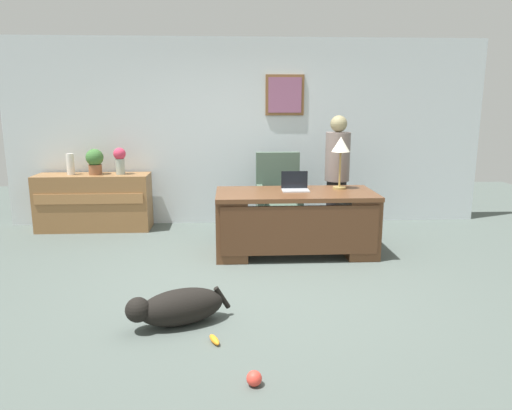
{
  "coord_description": "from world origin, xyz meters",
  "views": [
    {
      "loc": [
        -0.26,
        -4.52,
        1.79
      ],
      "look_at": [
        0.0,
        0.3,
        0.75
      ],
      "focal_mm": 33.49,
      "sensor_mm": 36.0,
      "label": 1
    }
  ],
  "objects_px": {
    "credenza": "(94,202)",
    "armchair": "(278,199)",
    "person_standing": "(337,176)",
    "potted_plant": "(95,160)",
    "laptop": "(295,186)",
    "desk_lamp": "(341,148)",
    "dog_toy_bone": "(214,340)",
    "dog_toy_ball": "(254,378)",
    "dog_lying": "(177,307)",
    "desk": "(295,220)",
    "vase_with_flowers": "(120,159)",
    "vase_empty": "(70,164)"
  },
  "relations": [
    {
      "from": "dog_lying",
      "to": "vase_with_flowers",
      "type": "bearing_deg",
      "value": 109.45
    },
    {
      "from": "desk",
      "to": "credenza",
      "type": "height_order",
      "value": "credenza"
    },
    {
      "from": "dog_toy_ball",
      "to": "dog_toy_bone",
      "type": "distance_m",
      "value": 0.64
    },
    {
      "from": "laptop",
      "to": "dog_toy_bone",
      "type": "relative_size",
      "value": 1.96
    },
    {
      "from": "vase_with_flowers",
      "to": "vase_empty",
      "type": "bearing_deg",
      "value": 180.0
    },
    {
      "from": "desk_lamp",
      "to": "potted_plant",
      "type": "bearing_deg",
      "value": 161.61
    },
    {
      "from": "dog_lying",
      "to": "dog_toy_ball",
      "type": "relative_size",
      "value": 8.24
    },
    {
      "from": "dog_toy_ball",
      "to": "desk_lamp",
      "type": "bearing_deg",
      "value": 67.79
    },
    {
      "from": "vase_with_flowers",
      "to": "dog_toy_ball",
      "type": "relative_size",
      "value": 3.69
    },
    {
      "from": "person_standing",
      "to": "vase_empty",
      "type": "relative_size",
      "value": 5.51
    },
    {
      "from": "desk",
      "to": "potted_plant",
      "type": "height_order",
      "value": "potted_plant"
    },
    {
      "from": "desk",
      "to": "credenza",
      "type": "distance_m",
      "value": 3.0
    },
    {
      "from": "desk",
      "to": "vase_with_flowers",
      "type": "relative_size",
      "value": 5.02
    },
    {
      "from": "person_standing",
      "to": "potted_plant",
      "type": "bearing_deg",
      "value": 169.25
    },
    {
      "from": "person_standing",
      "to": "vase_with_flowers",
      "type": "relative_size",
      "value": 4.35
    },
    {
      "from": "dog_lying",
      "to": "desk_lamp",
      "type": "height_order",
      "value": "desk_lamp"
    },
    {
      "from": "credenza",
      "to": "laptop",
      "type": "height_order",
      "value": "laptop"
    },
    {
      "from": "potted_plant",
      "to": "dog_toy_ball",
      "type": "bearing_deg",
      "value": -63.13
    },
    {
      "from": "vase_with_flowers",
      "to": "dog_toy_bone",
      "type": "xyz_separation_m",
      "value": [
        1.41,
        -3.43,
        -0.99
      ]
    },
    {
      "from": "credenza",
      "to": "vase_empty",
      "type": "bearing_deg",
      "value": 179.73
    },
    {
      "from": "dog_lying",
      "to": "vase_empty",
      "type": "height_order",
      "value": "vase_empty"
    },
    {
      "from": "vase_empty",
      "to": "dog_toy_bone",
      "type": "xyz_separation_m",
      "value": [
        2.09,
        -3.43,
        -0.92
      ]
    },
    {
      "from": "dog_lying",
      "to": "dog_toy_bone",
      "type": "relative_size",
      "value": 5.14
    },
    {
      "from": "laptop",
      "to": "desk_lamp",
      "type": "relative_size",
      "value": 0.51
    },
    {
      "from": "desk",
      "to": "desk_lamp",
      "type": "height_order",
      "value": "desk_lamp"
    },
    {
      "from": "credenza",
      "to": "vase_with_flowers",
      "type": "relative_size",
      "value": 4.21
    },
    {
      "from": "desk",
      "to": "laptop",
      "type": "xyz_separation_m",
      "value": [
        0.0,
        0.13,
        0.4
      ]
    },
    {
      "from": "desk",
      "to": "armchair",
      "type": "xyz_separation_m",
      "value": [
        -0.11,
        0.91,
        0.08
      ]
    },
    {
      "from": "credenza",
      "to": "desk_lamp",
      "type": "bearing_deg",
      "value": -18.1
    },
    {
      "from": "credenza",
      "to": "armchair",
      "type": "bearing_deg",
      "value": -8.15
    },
    {
      "from": "person_standing",
      "to": "vase_with_flowers",
      "type": "xyz_separation_m",
      "value": [
        -2.95,
        0.63,
        0.17
      ]
    },
    {
      "from": "credenza",
      "to": "vase_empty",
      "type": "distance_m",
      "value": 0.62
    },
    {
      "from": "dog_lying",
      "to": "desk_lamp",
      "type": "xyz_separation_m",
      "value": [
        1.78,
        2.04,
        1.1
      ]
    },
    {
      "from": "person_standing",
      "to": "dog_toy_bone",
      "type": "relative_size",
      "value": 9.99
    },
    {
      "from": "desk_lamp",
      "to": "vase_with_flowers",
      "type": "bearing_deg",
      "value": 159.57
    },
    {
      "from": "armchair",
      "to": "laptop",
      "type": "relative_size",
      "value": 3.49
    },
    {
      "from": "dog_lying",
      "to": "desk_lamp",
      "type": "distance_m",
      "value": 2.92
    },
    {
      "from": "desk_lamp",
      "to": "dog_toy_bone",
      "type": "xyz_separation_m",
      "value": [
        -1.47,
        -2.36,
        -1.23
      ]
    },
    {
      "from": "person_standing",
      "to": "armchair",
      "type": "bearing_deg",
      "value": 161.31
    },
    {
      "from": "vase_empty",
      "to": "potted_plant",
      "type": "xyz_separation_m",
      "value": [
        0.34,
        0.0,
        0.05
      ]
    },
    {
      "from": "person_standing",
      "to": "dog_lying",
      "type": "height_order",
      "value": "person_standing"
    },
    {
      "from": "vase_with_flowers",
      "to": "person_standing",
      "type": "bearing_deg",
      "value": -11.98
    },
    {
      "from": "person_standing",
      "to": "desk_lamp",
      "type": "bearing_deg",
      "value": -98.58
    },
    {
      "from": "credenza",
      "to": "dog_toy_bone",
      "type": "height_order",
      "value": "credenza"
    },
    {
      "from": "laptop",
      "to": "dog_toy_ball",
      "type": "height_order",
      "value": "laptop"
    },
    {
      "from": "laptop",
      "to": "dog_toy_bone",
      "type": "height_order",
      "value": "laptop"
    },
    {
      "from": "vase_with_flowers",
      "to": "desk",
      "type": "bearing_deg",
      "value": -28.98
    },
    {
      "from": "dog_lying",
      "to": "potted_plant",
      "type": "height_order",
      "value": "potted_plant"
    },
    {
      "from": "potted_plant",
      "to": "armchair",
      "type": "bearing_deg",
      "value": -8.34
    },
    {
      "from": "vase_with_flowers",
      "to": "dog_toy_bone",
      "type": "relative_size",
      "value": 2.3
    }
  ]
}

